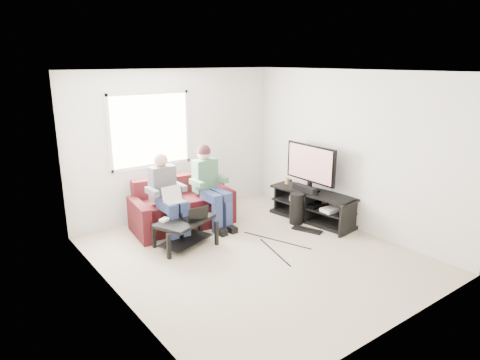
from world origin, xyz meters
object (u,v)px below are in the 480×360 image
(sofa, at_px, (181,208))
(coffee_table, at_px, (185,226))
(subwoofer, at_px, (297,209))
(end_table, at_px, (211,197))
(tv, at_px, (311,165))
(tv_stand, at_px, (313,207))

(sofa, height_order, coffee_table, sofa)
(subwoofer, bearing_deg, end_table, 122.17)
(tv, xyz_separation_m, end_table, (-1.19, 1.34, -0.70))
(subwoofer, xyz_separation_m, end_table, (-0.86, 1.37, 0.02))
(tv, distance_m, end_table, 1.93)
(sofa, xyz_separation_m, coffee_table, (-0.38, -0.80, 0.02))
(tv_stand, bearing_deg, end_table, 129.78)
(coffee_table, bearing_deg, subwoofer, -8.92)
(coffee_table, distance_m, subwoofer, 2.04)
(end_table, bearing_deg, tv, -48.24)
(tv_stand, distance_m, subwoofer, 0.34)
(subwoofer, bearing_deg, tv, 6.17)
(subwoofer, bearing_deg, sofa, 145.62)
(coffee_table, distance_m, tv_stand, 2.38)
(sofa, distance_m, coffee_table, 0.89)
(sofa, xyz_separation_m, end_table, (0.77, 0.26, -0.02))
(sofa, bearing_deg, tv_stand, -31.01)
(sofa, relative_size, tv_stand, 1.10)
(sofa, height_order, tv_stand, sofa)
(coffee_table, xyz_separation_m, subwoofer, (2.01, -0.32, -0.05))
(subwoofer, bearing_deg, coffee_table, 171.08)
(coffee_table, xyz_separation_m, tv, (2.35, -0.28, 0.67))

